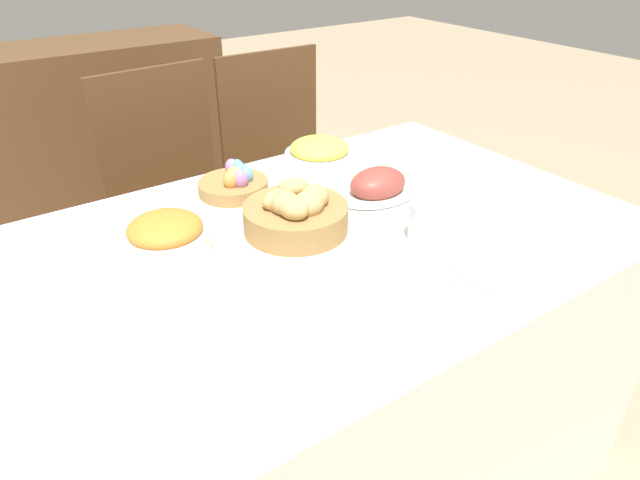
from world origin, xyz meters
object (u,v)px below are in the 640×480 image
Objects in this scene: pineapple_bowl at (319,154)px; drinking_cup at (427,223)px; chair_far_right at (287,177)px; spoon at (469,279)px; egg_basket at (234,183)px; dinner_plate at (406,308)px; butter_dish at (229,296)px; carrot_bowl at (166,238)px; fork at (345,338)px; knife at (459,284)px; chair_far_center at (180,207)px; bread_basket at (295,213)px; ham_platter at (378,185)px; sideboard at (89,148)px.

drinking_cup is (-0.05, -0.49, 0.01)m from pineapple_bowl.
chair_far_right reaches higher than spoon.
egg_basket is at bearing -176.83° from pineapple_bowl.
chair_far_right is 1.19m from spoon.
dinner_plate is 0.17m from spoon.
butter_dish is at bearing 140.88° from dinner_plate.
carrot_bowl is 1.15× the size of fork.
pineapple_bowl is 0.72m from dinner_plate.
knife is at bearing -27.67° from butter_dish.
carrot_bowl is at bearing -135.62° from chair_far_right.
bread_basket is at bearing -94.42° from chair_far_center.
chair_far_right is 4.01× the size of bread_basket.
bread_basket is 0.99× the size of ham_platter.
ham_platter is at bearing 55.92° from dinner_plate.
chair_far_right is 1.20m from knife.
knife is at bearing -1.69° from fork.
spoon is (-0.27, -1.13, 0.25)m from chair_far_right.
sideboard reaches higher than drinking_cup.
pineapple_bowl is (0.27, -0.47, 0.29)m from chair_far_center.
chair_far_right is 7.19× the size of butter_dish.
knife is (0.16, -0.65, -0.02)m from egg_basket.
carrot_bowl reaches higher than knife.
sideboard is at bearing 98.15° from spoon.
sideboard is at bearing 92.01° from bread_basket.
pineapple_bowl reaches higher than knife.
chair_far_center is at bearing 74.32° from butter_dish.
butter_dish is at bearing -126.42° from chair_far_right.
carrot_bowl is 1.37× the size of butter_dish.
chair_far_right is 6.06× the size of knife.
ham_platter is 0.51m from dinner_plate.
fork is at bearing -178.31° from spoon.
bread_basket is 1.51× the size of spoon.
ham_platter is 2.72× the size of drinking_cup.
sideboard is 6.71× the size of egg_basket.
chair_far_center is 1.03m from drinking_cup.
bread_basket is at bearing -171.74° from ham_platter.
dinner_plate is (0.02, -0.65, -0.02)m from egg_basket.
chair_far_right is 4.89× the size of pineapple_bowl.
sideboard reaches higher than dinner_plate.
dinner_plate is at bearing -39.12° from butter_dish.
chair_far_right is 6.06× the size of fork.
butter_dish is (-0.48, 0.04, -0.03)m from drinking_cup.
egg_basket reaches higher than knife.
fork is (-0.14, -1.13, 0.25)m from chair_far_center.
egg_basket is 1.14× the size of knife.
ham_platter reaches higher than fork.
chair_far_center is at bearing 95.58° from knife.
carrot_bowl is 0.79× the size of dinner_plate.
chair_far_right is at bearing 60.93° from fork.
chair_far_center is 6.06× the size of knife.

